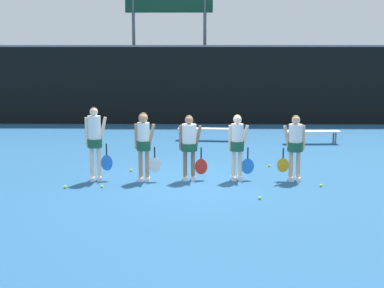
% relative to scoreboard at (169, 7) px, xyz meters
% --- Properties ---
extents(ground_plane, '(140.00, 140.00, 0.00)m').
position_rel_scoreboard_xyz_m(ground_plane, '(1.14, -11.11, -4.97)').
color(ground_plane, '#235684').
extents(fence_windscreen, '(60.00, 0.08, 3.34)m').
position_rel_scoreboard_xyz_m(fence_windscreen, '(1.14, -1.11, -3.29)').
color(fence_windscreen, black).
rests_on(fence_windscreen, ground_plane).
extents(scoreboard, '(3.81, 0.15, 6.34)m').
position_rel_scoreboard_xyz_m(scoreboard, '(0.00, 0.00, 0.00)').
color(scoreboard, '#515156').
rests_on(scoreboard, ground_plane).
extents(bench_courtside, '(1.88, 0.44, 0.44)m').
position_rel_scoreboard_xyz_m(bench_courtside, '(5.16, -5.90, -4.60)').
color(bench_courtside, silver).
rests_on(bench_courtside, ground_plane).
extents(bench_far, '(2.11, 0.56, 0.43)m').
position_rel_scoreboard_xyz_m(bench_far, '(1.63, -5.28, -4.60)').
color(bench_far, silver).
rests_on(bench_far, ground_plane).
extents(player_0, '(0.63, 0.35, 1.81)m').
position_rel_scoreboard_xyz_m(player_0, '(-1.20, -11.16, -3.91)').
color(player_0, beige).
rests_on(player_0, ground_plane).
extents(player_1, '(0.63, 0.34, 1.68)m').
position_rel_scoreboard_xyz_m(player_1, '(-0.01, -11.17, -3.98)').
color(player_1, tan).
rests_on(player_1, ground_plane).
extents(player_2, '(0.69, 0.40, 1.60)m').
position_rel_scoreboard_xyz_m(player_2, '(1.08, -11.07, -4.03)').
color(player_2, '#8C664C').
rests_on(player_2, ground_plane).
extents(player_3, '(0.64, 0.34, 1.61)m').
position_rel_scoreboard_xyz_m(player_3, '(2.25, -11.05, -4.04)').
color(player_3, beige).
rests_on(player_3, ground_plane).
extents(player_4, '(0.66, 0.38, 1.61)m').
position_rel_scoreboard_xyz_m(player_4, '(3.64, -11.09, -4.03)').
color(player_4, tan).
rests_on(player_4, ground_plane).
extents(tennis_ball_0, '(0.07, 0.07, 0.07)m').
position_rel_scoreboard_xyz_m(tennis_ball_0, '(-0.47, -10.16, -4.94)').
color(tennis_ball_0, '#CCE033').
rests_on(tennis_ball_0, ground_plane).
extents(tennis_ball_1, '(0.07, 0.07, 0.07)m').
position_rel_scoreboard_xyz_m(tennis_ball_1, '(-0.92, -11.87, -4.94)').
color(tennis_ball_1, '#CCE033').
rests_on(tennis_ball_1, ground_plane).
extents(tennis_ball_2, '(0.07, 0.07, 0.07)m').
position_rel_scoreboard_xyz_m(tennis_ball_2, '(2.62, -12.79, -4.94)').
color(tennis_ball_2, '#CCE033').
rests_on(tennis_ball_2, ground_plane).
extents(tennis_ball_3, '(0.07, 0.07, 0.07)m').
position_rel_scoreboard_xyz_m(tennis_ball_3, '(3.24, -9.58, -4.94)').
color(tennis_ball_3, '#CCE033').
rests_on(tennis_ball_3, ground_plane).
extents(tennis_ball_4, '(0.07, 0.07, 0.07)m').
position_rel_scoreboard_xyz_m(tennis_ball_4, '(4.17, -11.70, -4.94)').
color(tennis_ball_4, '#CCE033').
rests_on(tennis_ball_4, ground_plane).
extents(tennis_ball_5, '(0.07, 0.07, 0.07)m').
position_rel_scoreboard_xyz_m(tennis_ball_5, '(-1.77, -11.92, -4.94)').
color(tennis_ball_5, '#CCE033').
rests_on(tennis_ball_5, ground_plane).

